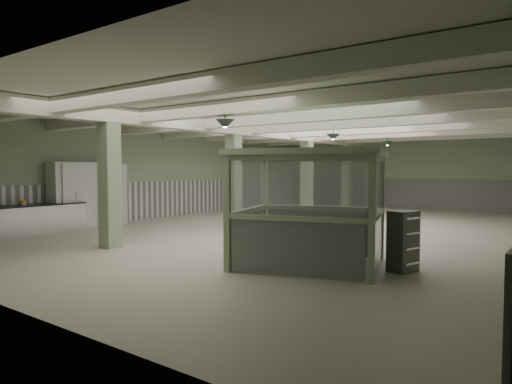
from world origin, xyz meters
The scene contains 25 objects.
floor centered at (0.00, 0.00, 0.00)m, with size 20.00×20.00×0.00m, color beige.
ceiling centered at (0.00, 0.00, 3.60)m, with size 14.00×20.00×0.02m, color beige.
wall_back centered at (0.00, 10.00, 1.80)m, with size 14.00×0.02×3.60m, color #93AB88.
wall_left centered at (-7.00, 0.00, 1.80)m, with size 0.02×20.00×3.60m, color #93AB88.
wainscot_left centered at (-6.97, 0.00, 0.75)m, with size 0.05×19.90×1.50m, color silver.
wainscot_back centered at (0.00, 9.97, 0.75)m, with size 13.90×0.05×1.50m, color silver.
girder centered at (-2.50, 0.00, 3.38)m, with size 0.45×19.90×0.40m, color silver.
beam_a centered at (0.00, -7.50, 3.42)m, with size 13.90×0.35×0.32m, color silver.
beam_b centered at (0.00, -5.00, 3.42)m, with size 13.90×0.35×0.32m, color silver.
beam_c centered at (0.00, -2.50, 3.42)m, with size 13.90×0.35×0.32m, color silver.
beam_d centered at (0.00, 0.00, 3.42)m, with size 13.90×0.35×0.32m, color silver.
beam_e centered at (0.00, 2.50, 3.42)m, with size 13.90×0.35×0.32m, color silver.
beam_f centered at (0.00, 5.00, 3.42)m, with size 13.90×0.35×0.32m, color silver.
beam_g centered at (0.00, 7.50, 3.42)m, with size 13.90×0.35×0.32m, color silver.
column_a centered at (-2.50, -6.00, 1.80)m, with size 0.42×0.42×3.60m, color #93A383.
column_b centered at (-2.50, -1.00, 1.80)m, with size 0.42×0.42×3.60m, color #93A383.
column_c centered at (-2.50, 4.00, 1.80)m, with size 0.42×0.42×3.60m, color #93A383.
column_d centered at (-2.50, 8.00, 1.80)m, with size 0.42×0.42×3.60m, color #93A383.
pendant_front centered at (0.50, -5.00, 3.05)m, with size 0.44×0.44×0.22m, color #293729.
pendant_mid centered at (0.50, 0.50, 3.05)m, with size 0.44×0.44×0.22m, color #293729.
pendant_back centered at (0.50, 5.50, 3.05)m, with size 0.44×0.44×0.22m, color #293729.
orange_bowl centered at (-6.54, -6.21, 0.95)m, with size 0.26×0.26×0.09m, color #B2B2B7.
walkin_cooler centered at (-6.62, -4.00, 1.14)m, with size 1.03×2.48×2.28m.
guard_booth centered at (2.66, -4.84, 1.66)m, with size 3.60×3.30×2.41m.
filing_cabinet centered at (4.44, -4.27, 0.60)m, with size 0.39×0.55×1.20m, color #4E5345.
Camera 1 is at (7.36, -13.14, 2.03)m, focal length 32.00 mm.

